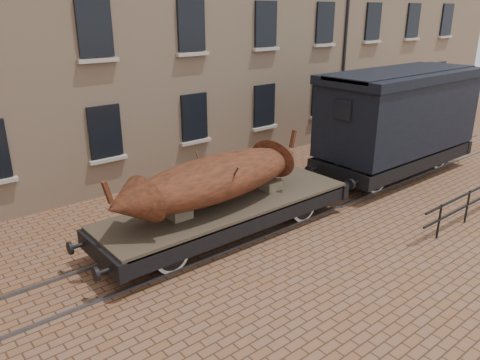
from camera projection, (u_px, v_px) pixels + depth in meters
ground at (263, 222)px, 13.84m from camera, size 90.00×90.00×0.00m
rail_track at (263, 221)px, 13.83m from camera, size 30.00×1.52×0.06m
flatcar_wagon at (228, 209)px, 12.79m from camera, size 8.32×2.26×1.26m
iron_boat at (216, 178)px, 12.21m from camera, size 6.45×2.25×1.55m
goods_van at (400, 111)px, 16.96m from camera, size 7.58×2.76×3.92m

